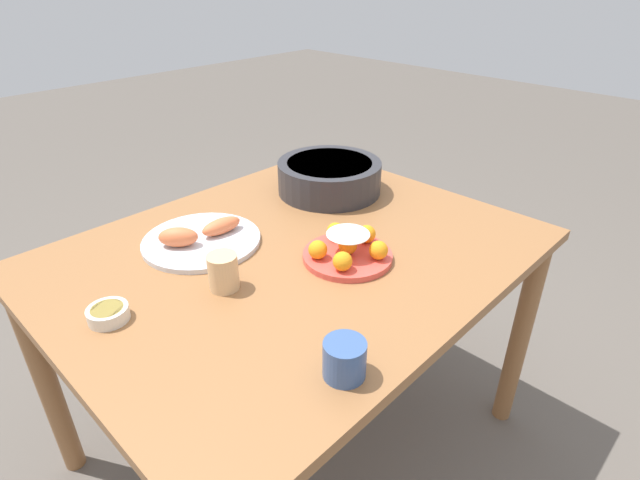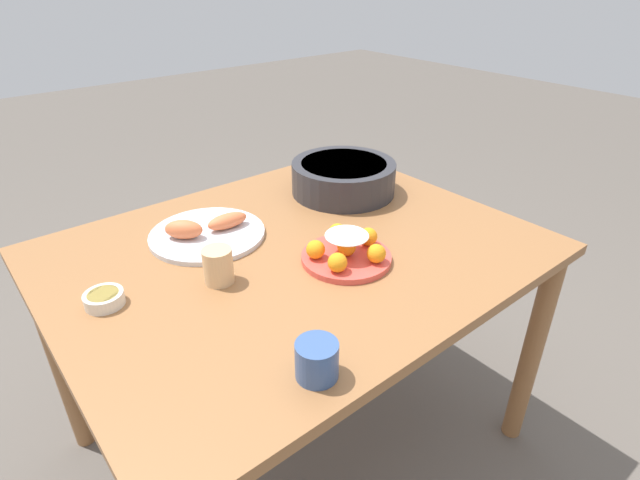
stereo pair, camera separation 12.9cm
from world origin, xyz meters
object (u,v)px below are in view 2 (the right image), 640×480
(dining_table, at_px, (296,277))
(seafood_platter, at_px, (206,232))
(cup_near, at_px, (317,360))
(sauce_bowl, at_px, (104,298))
(cake_plate, at_px, (347,251))
(serving_bowl, at_px, (343,177))
(cup_far, at_px, (218,266))

(dining_table, xyz_separation_m, seafood_platter, (-0.16, 0.20, 0.11))
(seafood_platter, relative_size, cup_near, 3.94)
(sauce_bowl, bearing_deg, cup_near, -64.13)
(dining_table, distance_m, sauce_bowl, 0.50)
(cake_plate, distance_m, cup_near, 0.41)
(dining_table, relative_size, seafood_platter, 3.89)
(cake_plate, relative_size, sauce_bowl, 2.66)
(cake_plate, height_order, serving_bowl, serving_bowl)
(sauce_bowl, height_order, seafood_platter, seafood_platter)
(cup_near, bearing_deg, cup_far, 87.57)
(sauce_bowl, xyz_separation_m, cup_far, (0.24, -0.08, 0.03))
(seafood_platter, distance_m, cup_far, 0.23)
(cake_plate, height_order, sauce_bowl, cake_plate)
(dining_table, bearing_deg, cup_near, -122.12)
(dining_table, bearing_deg, serving_bowl, 28.83)
(cake_plate, relative_size, serving_bowl, 0.68)
(serving_bowl, bearing_deg, seafood_platter, 178.63)
(dining_table, height_order, cup_near, cup_near)
(dining_table, bearing_deg, cup_far, -175.82)
(cake_plate, distance_m, cup_far, 0.32)
(cup_near, height_order, cup_far, cup_far)
(seafood_platter, bearing_deg, dining_table, -51.91)
(sauce_bowl, xyz_separation_m, seafood_platter, (0.33, 0.14, -0.00))
(cup_far, bearing_deg, dining_table, 4.18)
(seafood_platter, bearing_deg, serving_bowl, -1.37)
(cup_far, bearing_deg, sauce_bowl, 161.70)
(serving_bowl, bearing_deg, cup_near, -135.10)
(seafood_platter, bearing_deg, cup_far, -110.76)
(sauce_bowl, relative_size, cup_far, 0.99)
(seafood_platter, height_order, cup_near, cup_near)
(dining_table, bearing_deg, seafood_platter, 128.09)
(serving_bowl, distance_m, seafood_platter, 0.50)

